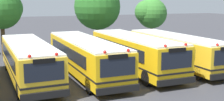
# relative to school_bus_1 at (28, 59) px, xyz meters

# --- Properties ---
(ground_plane) EXTENTS (160.00, 160.00, 0.00)m
(ground_plane) POSITION_rel_school_bus_1_xyz_m (3.81, -0.20, -1.37)
(ground_plane) COLOR #38383D
(school_bus_1) EXTENTS (2.67, 10.79, 2.60)m
(school_bus_1) POSITION_rel_school_bus_1_xyz_m (0.00, 0.00, 0.00)
(school_bus_1) COLOR yellow
(school_bus_1) RESTS_ON ground_plane
(school_bus_2) EXTENTS (2.54, 11.66, 2.64)m
(school_bus_2) POSITION_rel_school_bus_1_xyz_m (3.82, -0.09, 0.02)
(school_bus_2) COLOR yellow
(school_bus_2) RESTS_ON ground_plane
(school_bus_3) EXTENTS (2.65, 10.91, 2.72)m
(school_bus_3) POSITION_rel_school_bus_1_xyz_m (7.55, -0.35, 0.06)
(school_bus_3) COLOR yellow
(school_bus_3) RESTS_ON ground_plane
(school_bus_4) EXTENTS (2.62, 11.32, 2.58)m
(school_bus_4) POSITION_rel_school_bus_1_xyz_m (11.29, -0.26, -0.01)
(school_bus_4) COLOR yellow
(school_bus_4) RESTS_ON ground_plane
(tree_1) EXTENTS (3.80, 3.71, 6.27)m
(tree_1) POSITION_rel_school_bus_1_xyz_m (-0.87, 9.45, 3.04)
(tree_1) COLOR #4C3823
(tree_1) RESTS_ON ground_plane
(tree_2) EXTENTS (4.87, 4.87, 6.95)m
(tree_2) POSITION_rel_school_bus_1_xyz_m (8.68, 9.96, 3.13)
(tree_2) COLOR #4C3823
(tree_2) RESTS_ON ground_plane
(tree_3) EXTENTS (3.92, 3.60, 5.43)m
(tree_3) POSITION_rel_school_bus_1_xyz_m (15.80, 11.50, 2.32)
(tree_3) COLOR #4C3823
(tree_3) RESTS_ON ground_plane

